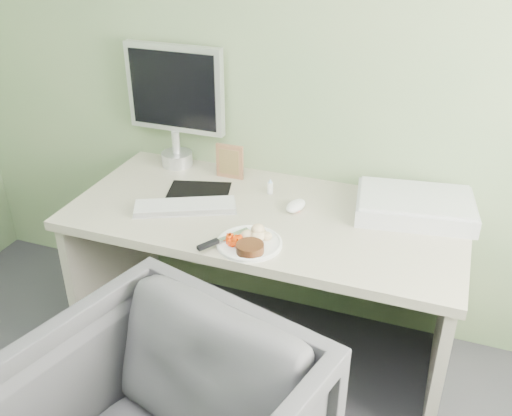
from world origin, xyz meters
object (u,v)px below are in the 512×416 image
(desk, at_px, (265,250))
(monitor, at_px, (175,99))
(plate, at_px, (249,243))
(scanner, at_px, (415,207))

(desk, relative_size, monitor, 2.83)
(desk, xyz_separation_m, plate, (0.03, -0.25, 0.19))
(desk, bearing_deg, plate, -84.01)
(plate, relative_size, monitor, 0.43)
(monitor, bearing_deg, plate, -44.24)
(scanner, bearing_deg, desk, -170.22)
(scanner, bearing_deg, plate, -149.47)
(desk, relative_size, scanner, 3.46)
(plate, distance_m, scanner, 0.70)
(plate, height_order, monitor, monitor)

